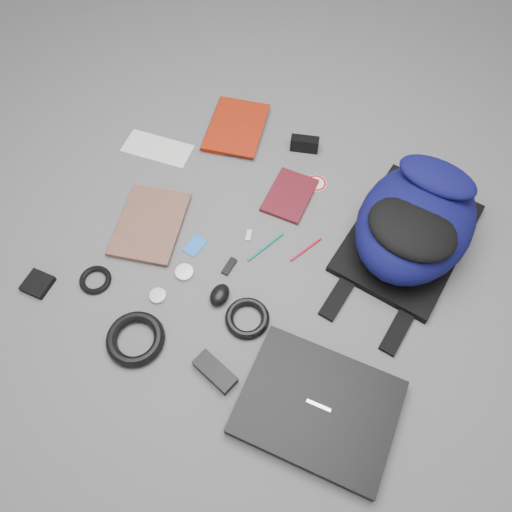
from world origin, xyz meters
The scene contains 22 objects.
ground centered at (0.00, 0.00, 0.00)m, with size 4.00×4.00×0.00m, color #4F4F51.
backpack centered at (0.38, 0.31, 0.11)m, with size 0.36×0.53×0.22m, color black, non-canonical shape.
laptop centered at (0.38, -0.31, 0.02)m, with size 0.41×0.32×0.04m, color black.
textbook_red centered at (-0.44, 0.40, 0.01)m, with size 0.20×0.27×0.03m, color maroon.
comic_book centered at (-0.46, -0.11, 0.01)m, with size 0.21×0.28×0.02m, color #BE5E0D.
envelope centered at (-0.54, 0.21, 0.00)m, with size 0.25×0.11×0.00m, color silver.
dvd_case centered at (-0.03, 0.27, 0.01)m, with size 0.14×0.20×0.02m, color #3C0B11.
compact_camera centered at (-0.09, 0.48, 0.03)m, with size 0.10×0.04×0.06m, color black.
sticker_disc centered at (0.02, 0.37, 0.00)m, with size 0.07×0.07×0.00m, color silver.
pen_teal centered at (0.00, 0.05, 0.00)m, with size 0.01×0.01×0.15m, color #0B6953.
pen_red centered at (0.12, 0.11, 0.00)m, with size 0.01×0.01×0.13m, color #AD0D22.
id_badge centered at (-0.19, -0.06, 0.00)m, with size 0.05×0.07×0.00m, color blue.
usb_black centered at (-0.06, -0.07, 0.01)m, with size 0.02×0.06×0.01m, color black.
usb_silver centered at (-0.07, 0.06, 0.00)m, with size 0.02×0.04×0.01m, color silver.
mouse centered at (-0.02, -0.17, 0.02)m, with size 0.05×0.08×0.04m, color black.
headphone_left centered at (-0.16, -0.16, 0.01)m, with size 0.06×0.06×0.01m, color #BEBDC0.
headphone_right centered at (-0.19, -0.27, 0.01)m, with size 0.05×0.05×0.01m, color #A9A9AB.
cable_coil centered at (0.08, -0.19, 0.01)m, with size 0.13×0.13×0.03m, color black.
power_brick centered at (0.09, -0.37, 0.02)m, with size 0.13×0.05×0.03m, color black.
power_cord_coil centered at (-0.16, -0.41, 0.02)m, with size 0.17×0.17×0.03m, color black.
pouch centered at (-0.52, -0.43, 0.01)m, with size 0.08×0.08×0.02m, color black.
earbud_coil centered at (-0.38, -0.32, 0.01)m, with size 0.10×0.10×0.02m, color black.
Camera 1 is at (0.40, -0.66, 1.38)m, focal length 35.00 mm.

